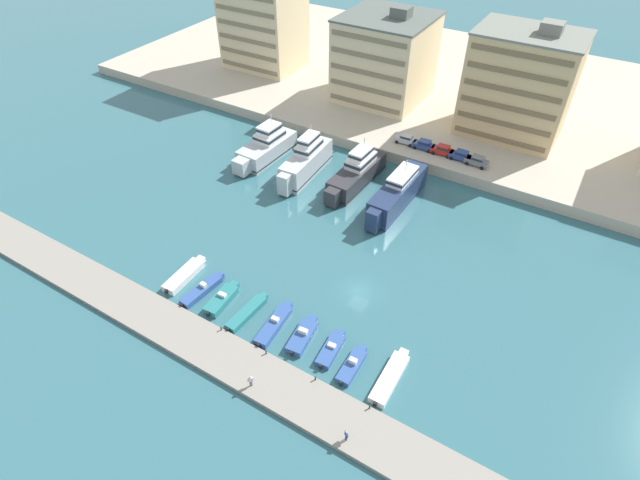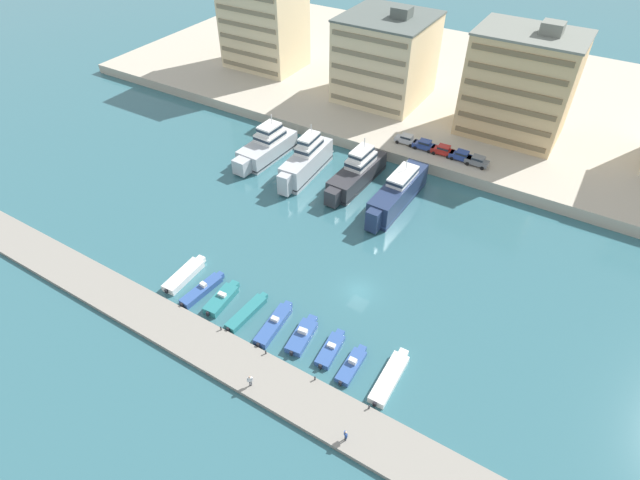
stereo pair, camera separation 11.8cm
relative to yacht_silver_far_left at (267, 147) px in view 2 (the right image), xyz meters
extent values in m
plane|color=#336670|center=(31.14, -21.68, -2.21)|extent=(400.00, 400.00, 0.00)
cube|color=#BCB29E|center=(31.14, 45.42, -1.17)|extent=(180.00, 70.00, 2.08)
cube|color=gray|center=(31.14, -39.70, -1.93)|extent=(120.00, 5.96, 0.57)
cube|color=silver|center=(0.01, 0.23, -0.59)|extent=(5.39, 12.66, 3.25)
cube|color=silver|center=(-0.31, -7.09, -0.50)|extent=(2.77, 2.54, 2.76)
cube|color=black|center=(0.01, 0.23, -1.64)|extent=(5.44, 12.79, 0.24)
cube|color=white|center=(0.05, 1.16, 1.76)|extent=(4.01, 5.39, 1.45)
cube|color=#233342|center=(0.05, 1.16, 1.90)|extent=(4.06, 5.45, 0.52)
cube|color=white|center=(0.05, 1.16, 3.21)|extent=(3.13, 4.21, 1.46)
cube|color=#233342|center=(0.05, 1.16, 3.36)|extent=(3.17, 4.25, 0.53)
cylinder|color=silver|center=(0.09, 1.94, 4.85)|extent=(0.16, 0.16, 1.80)
cube|color=silver|center=(0.30, 6.90, -1.32)|extent=(4.16, 1.08, 0.20)
cube|color=silver|center=(9.45, -0.95, -0.06)|extent=(4.37, 13.34, 4.29)
cube|color=silver|center=(9.84, -8.35, 0.04)|extent=(2.11, 1.94, 3.65)
cube|color=black|center=(9.45, -0.95, -1.46)|extent=(4.41, 13.48, 0.24)
cube|color=white|center=(9.39, 0.03, 2.87)|extent=(3.15, 5.68, 1.58)
cube|color=#233342|center=(9.39, 0.03, 3.03)|extent=(3.19, 5.73, 0.57)
cube|color=white|center=(9.39, 0.03, 4.34)|extent=(2.46, 4.43, 1.37)
cube|color=#233342|center=(9.39, 0.03, 4.48)|extent=(2.49, 4.47, 0.49)
cylinder|color=silver|center=(9.35, 0.86, 5.93)|extent=(0.16, 0.16, 1.80)
cube|color=silver|center=(9.07, 6.07, -1.03)|extent=(3.16, 1.06, 0.20)
cube|color=#333338|center=(18.52, 1.20, -0.56)|extent=(4.60, 14.20, 3.29)
cube|color=#333338|center=(18.23, -6.74, -0.48)|extent=(2.32, 2.12, 2.80)
cube|color=black|center=(18.52, 1.20, -1.63)|extent=(4.64, 14.34, 0.24)
cube|color=white|center=(18.56, 2.25, 1.87)|extent=(3.40, 6.02, 1.58)
cube|color=#233342|center=(18.56, 2.25, 2.03)|extent=(3.44, 6.08, 0.57)
cube|color=white|center=(18.56, 2.25, 3.34)|extent=(2.65, 4.69, 1.35)
cube|color=#233342|center=(18.56, 2.25, 3.47)|extent=(2.68, 4.74, 0.48)
cylinder|color=silver|center=(18.59, 3.14, 4.91)|extent=(0.16, 0.16, 1.80)
cube|color=#333338|center=(18.80, 8.67, -1.30)|extent=(3.50, 1.03, 0.20)
cube|color=navy|center=(27.11, -0.70, -0.12)|extent=(4.06, 15.48, 4.19)
cube|color=navy|center=(26.92, -9.23, -0.01)|extent=(2.08, 1.90, 3.56)
cube|color=#334C7F|center=(27.11, -0.70, -1.48)|extent=(4.10, 15.64, 0.24)
cube|color=white|center=(27.14, 0.45, 2.63)|extent=(3.04, 6.53, 1.31)
cube|color=#233342|center=(27.14, 0.45, 2.76)|extent=(3.08, 6.60, 0.47)
cylinder|color=silver|center=(27.16, 1.42, 4.19)|extent=(0.16, 0.16, 1.80)
cube|color=navy|center=(27.31, 7.44, -1.06)|extent=(3.17, 0.97, 0.20)
cube|color=white|center=(8.96, -32.28, -1.71)|extent=(2.34, 6.76, 1.00)
cube|color=white|center=(8.79, -28.54, -1.71)|extent=(1.17, 0.97, 0.85)
cube|color=black|center=(9.12, -35.80, -1.56)|extent=(0.37, 0.30, 0.60)
cube|color=#33569E|center=(12.93, -33.07, -1.76)|extent=(2.17, 6.67, 0.90)
cube|color=#33569E|center=(13.25, -29.49, -1.76)|extent=(0.94, 0.79, 0.76)
cube|color=silver|center=(12.98, -32.58, -1.04)|extent=(0.93, 0.68, 0.53)
cube|color=#283847|center=(13.00, -32.30, -0.96)|extent=(0.80, 0.15, 0.32)
cube|color=black|center=(12.63, -36.51, -1.61)|extent=(0.38, 0.31, 0.60)
cube|color=teal|center=(16.37, -33.06, -1.71)|extent=(2.40, 5.47, 0.99)
cube|color=teal|center=(16.15, -29.99, -1.71)|extent=(1.18, 0.99, 0.84)
cube|color=silver|center=(16.34, -32.66, -1.02)|extent=(1.16, 0.68, 0.41)
cube|color=#283847|center=(16.32, -32.38, -0.95)|extent=(1.02, 0.15, 0.25)
cube|color=black|center=(16.56, -35.91, -1.56)|extent=(0.38, 0.30, 0.60)
cube|color=teal|center=(20.58, -33.06, -1.80)|extent=(1.95, 6.64, 0.82)
cube|color=teal|center=(20.79, -29.47, -1.80)|extent=(0.91, 0.76, 0.69)
cube|color=black|center=(20.39, -36.51, -1.65)|extent=(0.38, 0.30, 0.60)
cube|color=#33569E|center=(24.81, -32.94, -1.74)|extent=(2.33, 6.93, 0.95)
cube|color=#33569E|center=(24.50, -29.20, -1.74)|extent=(1.04, 0.87, 0.80)
cube|color=silver|center=(24.77, -32.43, -1.04)|extent=(1.02, 0.68, 0.44)
cube|color=#283847|center=(24.74, -32.15, -0.98)|extent=(0.89, 0.15, 0.26)
cube|color=black|center=(25.10, -36.51, -1.59)|extent=(0.38, 0.31, 0.60)
cube|color=#33569E|center=(28.87, -32.59, -1.77)|extent=(2.71, 5.46, 0.89)
cube|color=#33569E|center=(28.50, -29.57, -1.77)|extent=(1.26, 1.08, 0.75)
cube|color=silver|center=(28.82, -32.20, -1.03)|extent=(1.22, 0.73, 0.59)
cube|color=#283847|center=(28.79, -31.93, -0.94)|extent=(1.05, 0.20, 0.35)
cube|color=black|center=(29.20, -35.38, -1.62)|extent=(0.39, 0.32, 0.60)
cube|color=#33569E|center=(32.87, -32.44, -1.84)|extent=(2.25, 5.16, 0.73)
cube|color=#33569E|center=(32.62, -29.58, -1.84)|extent=(1.07, 0.90, 0.62)
cube|color=silver|center=(32.84, -32.06, -1.30)|extent=(1.05, 0.69, 0.36)
cube|color=#283847|center=(32.81, -31.78, -1.25)|extent=(0.91, 0.16, 0.21)
cube|color=black|center=(33.11, -35.11, -1.69)|extent=(0.38, 0.31, 0.60)
cube|color=#33569E|center=(36.16, -33.14, -1.85)|extent=(1.84, 5.11, 0.72)
cube|color=#33569E|center=(36.08, -30.26, -1.85)|extent=(0.96, 0.80, 0.61)
cube|color=silver|center=(36.15, -32.76, -1.19)|extent=(0.96, 0.62, 0.59)
cube|color=#283847|center=(36.14, -32.48, -1.10)|extent=(0.86, 0.10, 0.35)
cube|color=black|center=(36.22, -35.85, -1.70)|extent=(0.37, 0.29, 0.60)
cube|color=white|center=(40.70, -32.38, -1.75)|extent=(2.09, 7.37, 0.91)
cube|color=white|center=(40.64, -28.32, -1.75)|extent=(1.10, 0.90, 0.78)
cube|color=black|center=(40.77, -36.23, -1.60)|extent=(0.36, 0.29, 0.60)
cube|color=#B7BCC1|center=(21.52, 14.80, 0.59)|extent=(4.14, 1.79, 0.80)
cube|color=#B7BCC1|center=(21.67, 14.81, 1.33)|extent=(2.13, 1.61, 0.68)
cube|color=#1E2833|center=(21.67, 14.81, 1.33)|extent=(2.09, 1.62, 0.37)
cylinder|color=black|center=(20.19, 13.92, 0.19)|extent=(0.64, 0.23, 0.64)
cylinder|color=black|center=(20.16, 15.62, 0.19)|extent=(0.64, 0.23, 0.64)
cylinder|color=black|center=(22.89, 13.98, 0.19)|extent=(0.64, 0.23, 0.64)
cylinder|color=black|center=(22.85, 15.68, 0.19)|extent=(0.64, 0.23, 0.64)
cube|color=#28428E|center=(25.21, 14.64, 0.59)|extent=(4.17, 1.87, 0.80)
cube|color=#28428E|center=(25.36, 14.65, 1.33)|extent=(2.16, 1.65, 0.68)
cube|color=#1E2833|center=(25.36, 14.65, 1.33)|extent=(2.12, 1.66, 0.37)
cylinder|color=black|center=(23.90, 13.73, 0.19)|extent=(0.65, 0.25, 0.64)
cylinder|color=black|center=(23.83, 15.43, 0.19)|extent=(0.65, 0.25, 0.64)
cylinder|color=black|center=(26.60, 13.85, 0.19)|extent=(0.65, 0.25, 0.64)
cylinder|color=black|center=(26.53, 15.55, 0.19)|extent=(0.65, 0.25, 0.64)
cube|color=red|center=(28.86, 14.65, 0.59)|extent=(4.15, 1.84, 0.80)
cube|color=red|center=(29.01, 14.66, 1.33)|extent=(2.15, 1.63, 0.68)
cube|color=#1E2833|center=(29.01, 14.66, 1.33)|extent=(2.11, 1.64, 0.37)
cylinder|color=black|center=(27.54, 13.76, 0.19)|extent=(0.65, 0.24, 0.64)
cylinder|color=black|center=(27.48, 15.46, 0.19)|extent=(0.65, 0.24, 0.64)
cylinder|color=black|center=(30.23, 13.85, 0.19)|extent=(0.65, 0.24, 0.64)
cylinder|color=black|center=(30.18, 15.55, 0.19)|extent=(0.65, 0.24, 0.64)
cube|color=#28428E|center=(32.35, 14.57, 0.59)|extent=(4.11, 1.71, 0.80)
cube|color=#28428E|center=(32.50, 14.57, 1.33)|extent=(2.10, 1.57, 0.68)
cube|color=#1E2833|center=(32.50, 14.57, 1.33)|extent=(2.06, 1.58, 0.37)
cylinder|color=black|center=(31.00, 13.72, 0.19)|extent=(0.64, 0.22, 0.64)
cylinder|color=black|center=(31.00, 15.42, 0.19)|extent=(0.64, 0.22, 0.64)
cylinder|color=black|center=(33.70, 13.72, 0.19)|extent=(0.64, 0.22, 0.64)
cylinder|color=black|center=(33.70, 15.42, 0.19)|extent=(0.64, 0.22, 0.64)
cube|color=slate|center=(35.34, 14.31, 0.59)|extent=(4.15, 1.83, 0.80)
cube|color=slate|center=(35.49, 14.31, 1.33)|extent=(2.15, 1.63, 0.68)
cube|color=#1E2833|center=(35.49, 14.31, 1.33)|extent=(2.11, 1.64, 0.37)
cylinder|color=black|center=(33.97, 13.51, 0.19)|extent=(0.65, 0.24, 0.64)
cylinder|color=black|center=(34.02, 15.21, 0.19)|extent=(0.65, 0.24, 0.64)
cylinder|color=black|center=(36.66, 13.42, 0.19)|extent=(0.65, 0.24, 0.64)
cylinder|color=black|center=(36.72, 15.12, 0.19)|extent=(0.65, 0.24, 0.64)
cube|color=beige|center=(-23.17, 31.94, 12.45)|extent=(17.31, 12.93, 25.16)
cube|color=#7E7359|center=(-23.17, 25.38, 1.45)|extent=(15.93, 0.24, 0.90)
cube|color=#7E7359|center=(-23.17, 25.38, 4.59)|extent=(15.93, 0.24, 0.90)
cube|color=#7E7359|center=(-23.17, 25.38, 7.73)|extent=(15.93, 0.24, 0.90)
cube|color=#7E7359|center=(-23.17, 25.38, 10.88)|extent=(15.93, 0.24, 0.90)
cube|color=#7E7359|center=(-23.17, 25.38, 14.02)|extent=(15.93, 0.24, 0.90)
cube|color=beige|center=(8.82, 30.98, 8.12)|extent=(17.28, 17.10, 16.49)
cube|color=#7E7359|center=(8.82, 22.33, 1.52)|extent=(15.90, 0.24, 0.90)
cube|color=#7E7359|center=(8.82, 22.33, 4.82)|extent=(15.90, 0.24, 0.90)
cube|color=#7E7359|center=(8.82, 22.33, 8.12)|extent=(15.90, 0.24, 0.90)
cube|color=#7E7359|center=(8.82, 22.33, 11.41)|extent=(15.90, 0.24, 0.90)
cube|color=#7E7359|center=(8.82, 22.33, 14.71)|extent=(15.90, 0.24, 0.90)
cube|color=#56605B|center=(8.82, 30.98, 16.56)|extent=(17.62, 17.44, 0.40)
cube|color=#56605B|center=(11.41, 30.98, 17.76)|extent=(3.60, 3.20, 2.00)
cube|color=#E0BC84|center=(36.64, 29.14, 9.24)|extent=(18.20, 12.75, 18.74)
cube|color=#7B6748|center=(36.64, 22.67, 1.43)|extent=(16.74, 0.24, 0.90)
cube|color=#7B6748|center=(36.64, 22.67, 4.56)|extent=(16.74, 0.24, 0.90)
cube|color=#7B6748|center=(36.64, 22.67, 7.68)|extent=(16.74, 0.24, 0.90)
cube|color=#7B6748|center=(36.64, 22.67, 10.80)|extent=(16.74, 0.24, 0.90)
cube|color=#7B6748|center=(36.64, 22.67, 13.92)|extent=(16.74, 0.24, 0.90)
cube|color=#7B6748|center=(36.64, 22.67, 17.05)|extent=(16.74, 0.24, 0.90)
cube|color=gray|center=(36.64, 29.14, 18.81)|extent=(18.56, 13.00, 0.40)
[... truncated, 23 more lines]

